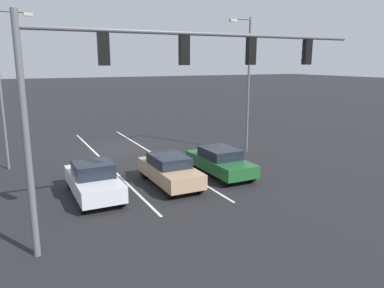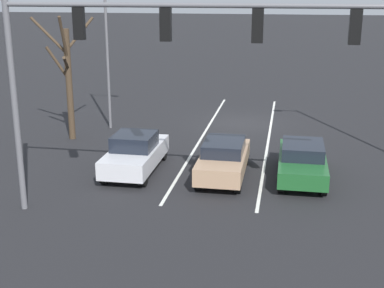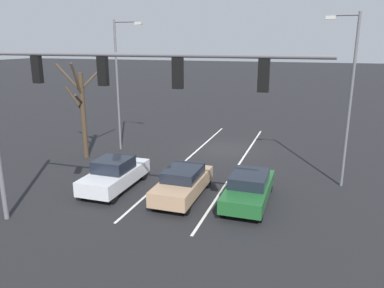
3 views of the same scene
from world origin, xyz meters
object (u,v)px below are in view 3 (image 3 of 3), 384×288
bare_tree_near (82,107)px  traffic_signal_gantry (85,91)px  car_silver_rightlane_front (115,174)px  street_lamp_left_shoulder (348,92)px  car_tan_midlane_front (183,183)px  street_lamp_right_shoulder (120,78)px  car_darkgreen_leftlane_front (249,188)px

bare_tree_near → traffic_signal_gantry: bearing=125.6°
car_silver_rightlane_front → street_lamp_left_shoulder: (-10.56, -3.95, 3.99)m
bare_tree_near → car_silver_rightlane_front: bearing=137.2°
car_silver_rightlane_front → car_tan_midlane_front: bearing=-179.9°
street_lamp_right_shoulder → bare_tree_near: street_lamp_right_shoulder is taller
street_lamp_left_shoulder → bare_tree_near: 15.09m
car_silver_rightlane_front → street_lamp_right_shoulder: street_lamp_right_shoulder is taller
street_lamp_left_shoulder → bare_tree_near: (15.01, -0.17, -1.57)m
car_tan_midlane_front → traffic_signal_gantry: size_ratio=0.35×
car_darkgreen_leftlane_front → street_lamp_right_shoulder: bearing=-32.2°
car_silver_rightlane_front → car_darkgreen_leftlane_front: 6.59m
car_darkgreen_leftlane_front → street_lamp_left_shoulder: street_lamp_left_shoulder is taller
car_darkgreen_leftlane_front → street_lamp_right_shoulder: size_ratio=0.53×
traffic_signal_gantry → street_lamp_left_shoulder: size_ratio=1.46×
car_tan_midlane_front → bare_tree_near: (8.02, -4.12, 2.44)m
car_silver_rightlane_front → bare_tree_near: bare_tree_near is taller
street_lamp_left_shoulder → car_tan_midlane_front: bearing=29.5°
traffic_signal_gantry → bare_tree_near: traffic_signal_gantry is taller
car_darkgreen_leftlane_front → bare_tree_near: size_ratio=0.75×
street_lamp_right_shoulder → bare_tree_near: bearing=58.9°
car_tan_midlane_front → street_lamp_right_shoulder: 10.10m
traffic_signal_gantry → bare_tree_near: size_ratio=2.07×
street_lamp_left_shoulder → bare_tree_near: size_ratio=1.41×
car_silver_rightlane_front → car_darkgreen_leftlane_front: car_silver_rightlane_front is taller
car_silver_rightlane_front → traffic_signal_gantry: size_ratio=0.35×
traffic_signal_gantry → car_silver_rightlane_front: bearing=-69.9°
car_silver_rightlane_front → traffic_signal_gantry: bearing=110.1°
traffic_signal_gantry → street_lamp_right_shoulder: street_lamp_right_shoulder is taller
car_tan_midlane_front → car_darkgreen_leftlane_front: 3.04m
traffic_signal_gantry → bare_tree_near: (6.02, -8.41, -2.26)m
traffic_signal_gantry → street_lamp_right_shoulder: size_ratio=1.46×
car_tan_midlane_front → bare_tree_near: size_ratio=0.73×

